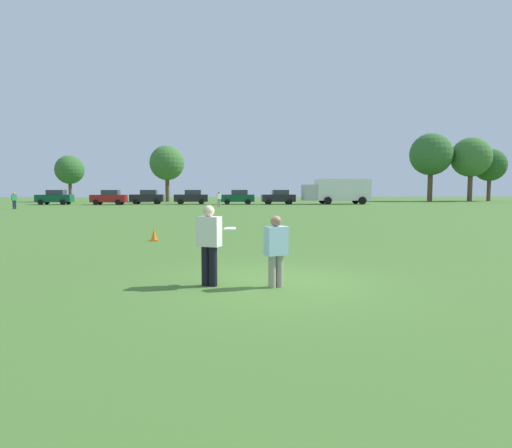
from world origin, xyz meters
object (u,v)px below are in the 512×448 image
(parked_car_near_left, at_px, (55,197))
(player_thrower, at_px, (209,241))
(parked_car_center, at_px, (148,197))
(traffic_cone, at_px, (154,235))
(parked_car_near_right, at_px, (238,197))
(bystander_sideline_watcher, at_px, (14,200))
(frisbee, at_px, (230,228))
(box_truck, at_px, (337,190))
(parked_car_mid_left, at_px, (109,197))
(player_defender, at_px, (276,248))
(bystander_far_jogger, at_px, (219,198))
(parked_car_mid_right, at_px, (192,197))
(parked_car_far_right, at_px, (279,197))

(parked_car_near_left, bearing_deg, player_thrower, -67.00)
(parked_car_center, bearing_deg, traffic_cone, -80.65)
(parked_car_near_right, distance_m, bystander_sideline_watcher, 24.69)
(frisbee, height_order, box_truck, box_truck)
(parked_car_near_right, bearing_deg, parked_car_mid_left, 179.81)
(player_thrower, bearing_deg, traffic_cone, 105.86)
(traffic_cone, relative_size, parked_car_near_left, 0.11)
(frisbee, bearing_deg, player_defender, -25.19)
(traffic_cone, relative_size, bystander_sideline_watcher, 0.29)
(traffic_cone, xyz_separation_m, bystander_sideline_watcher, (-17.47, 27.57, 0.69))
(traffic_cone, relative_size, parked_car_center, 0.11)
(bystander_far_jogger, bearing_deg, parked_car_center, 134.89)
(player_defender, distance_m, parked_car_mid_left, 48.68)
(parked_car_mid_left, relative_size, bystander_far_jogger, 2.53)
(traffic_cone, bearing_deg, player_thrower, -74.14)
(traffic_cone, xyz_separation_m, parked_car_mid_left, (-10.91, 38.07, 0.69))
(bystander_sideline_watcher, bearing_deg, parked_car_mid_right, 34.35)
(traffic_cone, bearing_deg, player_defender, -66.26)
(player_thrower, height_order, traffic_cone, player_thrower)
(parked_car_near_right, relative_size, box_truck, 0.49)
(parked_car_mid_right, bearing_deg, box_truck, -3.63)
(parked_car_center, bearing_deg, bystander_sideline_watcher, -131.45)
(traffic_cone, distance_m, parked_car_mid_right, 38.91)
(bystander_sideline_watcher, bearing_deg, parked_car_near_left, 91.18)
(bystander_sideline_watcher, bearing_deg, parked_car_mid_left, 58.02)
(parked_car_near_right, distance_m, box_truck, 12.74)
(parked_car_center, xyz_separation_m, bystander_far_jogger, (9.11, -9.15, 0.02))
(player_thrower, distance_m, bystander_far_jogger, 38.90)
(frisbee, distance_m, traffic_cone, 8.45)
(box_truck, relative_size, bystander_sideline_watcher, 5.21)
(player_defender, bearing_deg, bystander_far_jogger, 91.67)
(parked_car_center, height_order, box_truck, box_truck)
(parked_car_mid_right, bearing_deg, parked_car_near_left, 179.56)
(traffic_cone, bearing_deg, parked_car_near_left, 114.40)
(parked_car_center, height_order, parked_car_mid_right, same)
(parked_car_mid_right, height_order, bystander_sideline_watcher, parked_car_mid_right)
(box_truck, bearing_deg, traffic_cone, -115.04)
(player_thrower, xyz_separation_m, box_truck, (15.31, 45.85, 0.80))
(parked_car_near_left, distance_m, parked_car_center, 11.17)
(player_defender, height_order, parked_car_far_right, parked_car_far_right)
(player_thrower, bearing_deg, parked_car_center, 100.48)
(player_defender, xyz_separation_m, bystander_sideline_watcher, (-21.15, 35.95, 0.10))
(parked_car_center, height_order, parked_car_near_right, same)
(parked_car_center, xyz_separation_m, bystander_sideline_watcher, (-10.89, -12.33, -0.00))
(parked_car_near_left, bearing_deg, parked_car_mid_left, -7.95)
(player_defender, xyz_separation_m, frisbee, (-0.93, 0.44, 0.36))
(parked_car_mid_left, bearing_deg, traffic_cone, -74.01)
(frisbee, bearing_deg, box_truck, 71.96)
(player_defender, xyz_separation_m, parked_car_mid_left, (-14.59, 46.44, 0.10))
(player_thrower, height_order, player_defender, player_thrower)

